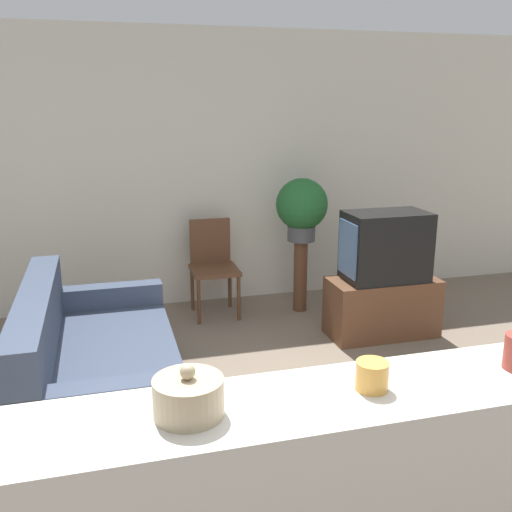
{
  "coord_description": "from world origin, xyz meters",
  "views": [
    {
      "loc": [
        -0.78,
        -2.19,
        2.02
      ],
      "look_at": [
        0.35,
        1.94,
        0.85
      ],
      "focal_mm": 40.0,
      "sensor_mm": 36.0,
      "label": 1
    }
  ],
  "objects_px": {
    "decorative_bowl": "(188,397)",
    "potted_plant": "(302,207)",
    "couch": "(96,371)",
    "wooden_chair": "(213,262)",
    "television": "(385,246)"
  },
  "relations": [
    {
      "from": "couch",
      "to": "decorative_bowl",
      "type": "height_order",
      "value": "decorative_bowl"
    },
    {
      "from": "couch",
      "to": "wooden_chair",
      "type": "bearing_deg",
      "value": 55.71
    },
    {
      "from": "television",
      "to": "wooden_chair",
      "type": "distance_m",
      "value": 1.65
    },
    {
      "from": "couch",
      "to": "wooden_chair",
      "type": "distance_m",
      "value": 1.98
    },
    {
      "from": "potted_plant",
      "to": "decorative_bowl",
      "type": "height_order",
      "value": "potted_plant"
    },
    {
      "from": "decorative_bowl",
      "to": "potted_plant",
      "type": "bearing_deg",
      "value": 64.74
    },
    {
      "from": "couch",
      "to": "wooden_chair",
      "type": "height_order",
      "value": "wooden_chair"
    },
    {
      "from": "couch",
      "to": "television",
      "type": "relative_size",
      "value": 2.57
    },
    {
      "from": "potted_plant",
      "to": "television",
      "type": "bearing_deg",
      "value": -57.93
    },
    {
      "from": "wooden_chair",
      "to": "potted_plant",
      "type": "bearing_deg",
      "value": -10.86
    },
    {
      "from": "television",
      "to": "wooden_chair",
      "type": "height_order",
      "value": "television"
    },
    {
      "from": "decorative_bowl",
      "to": "wooden_chair",
      "type": "bearing_deg",
      "value": 77.88
    },
    {
      "from": "couch",
      "to": "potted_plant",
      "type": "relative_size",
      "value": 3.03
    },
    {
      "from": "potted_plant",
      "to": "decorative_bowl",
      "type": "distance_m",
      "value": 3.77
    },
    {
      "from": "couch",
      "to": "wooden_chair",
      "type": "xyz_separation_m",
      "value": [
        1.11,
        1.63,
        0.22
      ]
    }
  ]
}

